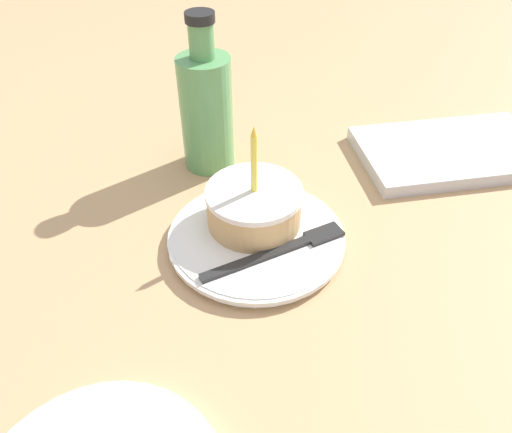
% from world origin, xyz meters
% --- Properties ---
extents(ground_plane, '(2.40, 2.40, 0.04)m').
position_xyz_m(ground_plane, '(0.00, 0.00, -0.02)').
color(ground_plane, tan).
rests_on(ground_plane, ground).
extents(plate, '(0.22, 0.22, 0.02)m').
position_xyz_m(plate, '(-0.03, 0.00, 0.01)').
color(plate, white).
rests_on(plate, ground_plane).
extents(cake_slice, '(0.12, 0.12, 0.14)m').
position_xyz_m(cake_slice, '(-0.02, 0.02, 0.04)').
color(cake_slice, tan).
rests_on(cake_slice, plate).
extents(fork, '(0.18, 0.07, 0.00)m').
position_xyz_m(fork, '(0.00, -0.03, 0.02)').
color(fork, '#262626').
rests_on(fork, plate).
extents(bottle, '(0.07, 0.07, 0.22)m').
position_xyz_m(bottle, '(-0.06, 0.18, 0.09)').
color(bottle, '#599959').
rests_on(bottle, ground_plane).
extents(marble_board, '(0.28, 0.16, 0.02)m').
position_xyz_m(marble_board, '(0.30, 0.13, 0.01)').
color(marble_board, silver).
rests_on(marble_board, ground_plane).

